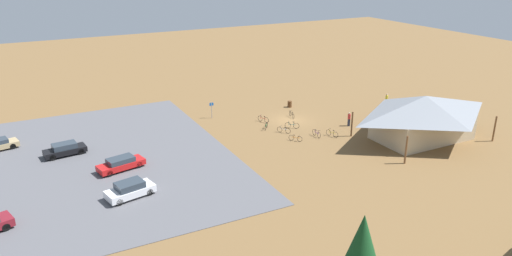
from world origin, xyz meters
name	(u,v)px	position (x,y,z in m)	size (l,w,h in m)	color
ground	(290,120)	(0.00, 0.00, 0.00)	(160.00, 160.00, 0.00)	brown
parking_lot_asphalt	(71,165)	(27.28, 1.68, 0.03)	(32.12, 34.93, 0.05)	#56565B
bike_pavilion	(424,114)	(-10.25, 12.58, 3.04)	(14.00, 9.31, 5.21)	#C6B28E
trash_bin	(290,104)	(-2.90, -4.94, 0.45)	(0.60, 0.60, 0.90)	brown
lot_sign	(212,108)	(8.67, -5.62, 1.41)	(0.56, 0.08, 2.20)	#99999E
bicycle_purple_mid_cluster	(317,134)	(0.26, 6.40, 0.39)	(0.48, 1.76, 0.91)	black
bicycle_black_back_row	(292,115)	(-0.86, -1.05, 0.36)	(0.49, 1.74, 0.77)	black
bicycle_white_near_sign	(284,130)	(3.06, 3.50, 0.36)	(1.09, 1.45, 0.79)	black
bicycle_silver_yard_center	(416,112)	(-16.11, 5.84, 0.35)	(1.03, 1.29, 0.78)	black
bicycle_green_edge_south	(266,126)	(4.29, 1.35, 0.39)	(1.13, 1.37, 0.82)	black
bicycle_red_lone_west	(263,119)	(3.39, -1.11, 0.39)	(0.77, 1.62, 0.86)	black
bicycle_yellow_front_row	(332,133)	(-1.40, 7.20, 0.38)	(0.66, 1.66, 0.87)	black
bicycle_orange_yard_front	(295,138)	(3.21, 6.44, 0.34)	(1.07, 1.32, 0.74)	black
bicycle_teal_trailside	(292,125)	(1.35, 2.63, 0.40)	(1.43, 1.14, 0.90)	black
bicycle_blue_near_porch	(388,108)	(-14.33, 2.47, 0.36)	(1.65, 0.55, 0.83)	black
bicycle_purple_lone_east	(407,107)	(-16.70, 3.69, 0.37)	(1.50, 0.80, 0.85)	black
car_black_inner_stall	(65,149)	(27.39, -1.35, 0.72)	(4.46, 2.21, 1.35)	black
car_red_front_row	(121,164)	(22.87, 5.11, 0.70)	(4.89, 2.70, 1.29)	red
car_white_aisle_side	(130,189)	(23.42, 11.21, 0.76)	(4.52, 2.74, 1.45)	white
visitor_near_lot	(349,119)	(-5.46, 5.15, 0.93)	(0.36, 0.38, 1.78)	#2D3347
visitor_by_pavilion	(387,100)	(-15.47, 0.82, 0.92)	(0.38, 0.40, 1.75)	#2D3347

